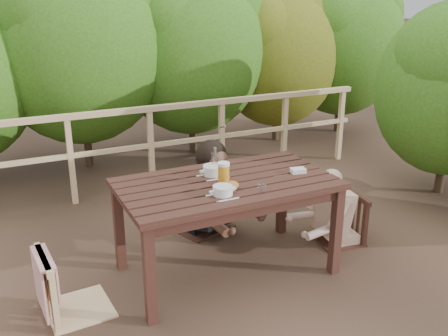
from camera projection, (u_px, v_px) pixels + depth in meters
name	position (u px, v px, depth m)	size (l,w,h in m)	color
ground	(227.00, 270.00, 4.28)	(60.00, 60.00, 0.00)	brown
table	(227.00, 228.00, 4.15)	(1.71, 0.96, 0.79)	#351C15
chair_left	(73.00, 253.00, 3.59)	(0.47, 0.47, 0.95)	#D7B282
chair_far	(199.00, 179.00, 4.87)	(0.52, 0.52, 1.04)	#351C15
chair_right	(340.00, 199.00, 4.64)	(0.42, 0.42, 0.85)	#351C15
woman	(198.00, 159.00, 4.82)	(0.57, 0.70, 1.42)	black
diner_right	(344.00, 181.00, 4.60)	(0.48, 0.59, 1.18)	beige
railing	(151.00, 149.00, 5.81)	(5.60, 0.10, 1.01)	#D7B282
hedge_row	(147.00, 17.00, 6.52)	(6.60, 1.60, 3.80)	#315D17
soup_near	(223.00, 191.00, 3.73)	(0.26, 0.26, 0.09)	silver
soup_far	(213.00, 171.00, 4.13)	(0.28, 0.28, 0.09)	white
bread_roll	(231.00, 186.00, 3.84)	(0.13, 0.10, 0.08)	#A45F30
beer_glass	(224.00, 174.00, 3.95)	(0.09, 0.09, 0.18)	gold
bottle	(215.00, 161.00, 4.14)	(0.06, 0.06, 0.24)	silver
tumbler	(262.00, 188.00, 3.80)	(0.07, 0.07, 0.08)	silver
butter_tub	(298.00, 171.00, 4.18)	(0.12, 0.09, 0.05)	white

